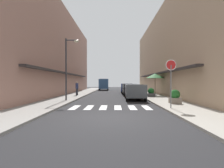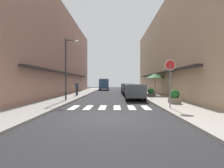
{
  "view_description": "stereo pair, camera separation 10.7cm",
  "coord_description": "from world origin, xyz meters",
  "px_view_note": "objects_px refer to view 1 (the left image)",
  "views": [
    {
      "loc": [
        0.25,
        -8.79,
        1.68
      ],
      "look_at": [
        -0.06,
        15.04,
        1.45
      ],
      "focal_mm": 30.12,
      "sensor_mm": 36.0,
      "label": 1
    },
    {
      "loc": [
        0.36,
        -8.79,
        1.68
      ],
      "look_at": [
        -0.06,
        15.04,
        1.45
      ],
      "focal_mm": 30.12,
      "sensor_mm": 36.0,
      "label": 2
    }
  ],
  "objects_px": {
    "pedestrian_walking_near": "(77,88)",
    "planter_midblock": "(151,93)",
    "street_lamp": "(68,62)",
    "planter_corner": "(175,97)",
    "parked_car_far": "(127,87)",
    "round_street_sign": "(171,71)",
    "delivery_van": "(104,83)",
    "parked_car_mid": "(130,88)",
    "parked_car_near": "(135,90)",
    "cafe_umbrella": "(155,76)"
  },
  "relations": [
    {
      "from": "parked_car_near",
      "to": "parked_car_mid",
      "type": "xyz_separation_m",
      "value": [
        0.0,
        5.54,
        0.0
      ]
    },
    {
      "from": "parked_car_mid",
      "to": "street_lamp",
      "type": "bearing_deg",
      "value": -129.77
    },
    {
      "from": "parked_car_mid",
      "to": "cafe_umbrella",
      "type": "height_order",
      "value": "cafe_umbrella"
    },
    {
      "from": "parked_car_near",
      "to": "cafe_umbrella",
      "type": "relative_size",
      "value": 1.65
    },
    {
      "from": "planter_corner",
      "to": "parked_car_mid",
      "type": "bearing_deg",
      "value": 104.99
    },
    {
      "from": "street_lamp",
      "to": "planter_corner",
      "type": "bearing_deg",
      "value": -15.24
    },
    {
      "from": "street_lamp",
      "to": "pedestrian_walking_near",
      "type": "relative_size",
      "value": 3.22
    },
    {
      "from": "planter_midblock",
      "to": "parked_car_near",
      "type": "bearing_deg",
      "value": -129.25
    },
    {
      "from": "pedestrian_walking_near",
      "to": "parked_car_near",
      "type": "bearing_deg",
      "value": 1.31
    },
    {
      "from": "cafe_umbrella",
      "to": "planter_midblock",
      "type": "relative_size",
      "value": 2.75
    },
    {
      "from": "parked_car_far",
      "to": "cafe_umbrella",
      "type": "distance_m",
      "value": 7.94
    },
    {
      "from": "parked_car_near",
      "to": "parked_car_far",
      "type": "distance_m",
      "value": 11.73
    },
    {
      "from": "round_street_sign",
      "to": "planter_corner",
      "type": "height_order",
      "value": "round_street_sign"
    },
    {
      "from": "street_lamp",
      "to": "pedestrian_walking_near",
      "type": "distance_m",
      "value": 6.55
    },
    {
      "from": "delivery_van",
      "to": "pedestrian_walking_near",
      "type": "relative_size",
      "value": 3.29
    },
    {
      "from": "parked_car_near",
      "to": "cafe_umbrella",
      "type": "height_order",
      "value": "cafe_umbrella"
    },
    {
      "from": "pedestrian_walking_near",
      "to": "planter_midblock",
      "type": "bearing_deg",
      "value": 22.59
    },
    {
      "from": "cafe_umbrella",
      "to": "planter_midblock",
      "type": "distance_m",
      "value": 2.91
    },
    {
      "from": "cafe_umbrella",
      "to": "parked_car_near",
      "type": "bearing_deg",
      "value": -122.67
    },
    {
      "from": "delivery_van",
      "to": "street_lamp",
      "type": "distance_m",
      "value": 24.13
    },
    {
      "from": "delivery_van",
      "to": "cafe_umbrella",
      "type": "height_order",
      "value": "cafe_umbrella"
    },
    {
      "from": "parked_car_near",
      "to": "delivery_van",
      "type": "relative_size",
      "value": 0.78
    },
    {
      "from": "parked_car_far",
      "to": "planter_corner",
      "type": "distance_m",
      "value": 15.82
    },
    {
      "from": "cafe_umbrella",
      "to": "round_street_sign",
      "type": "bearing_deg",
      "value": -97.37
    },
    {
      "from": "delivery_van",
      "to": "round_street_sign",
      "type": "distance_m",
      "value": 29.39
    },
    {
      "from": "parked_car_mid",
      "to": "delivery_van",
      "type": "height_order",
      "value": "delivery_van"
    },
    {
      "from": "cafe_umbrella",
      "to": "pedestrian_walking_near",
      "type": "height_order",
      "value": "cafe_umbrella"
    },
    {
      "from": "parked_car_near",
      "to": "planter_corner",
      "type": "height_order",
      "value": "parked_car_near"
    },
    {
      "from": "planter_corner",
      "to": "delivery_van",
      "type": "bearing_deg",
      "value": 104.42
    },
    {
      "from": "pedestrian_walking_near",
      "to": "round_street_sign",
      "type": "bearing_deg",
      "value": -17.81
    },
    {
      "from": "parked_car_far",
      "to": "round_street_sign",
      "type": "height_order",
      "value": "round_street_sign"
    },
    {
      "from": "cafe_umbrella",
      "to": "planter_corner",
      "type": "distance_m",
      "value": 8.57
    },
    {
      "from": "parked_car_mid",
      "to": "delivery_van",
      "type": "bearing_deg",
      "value": 104.09
    },
    {
      "from": "round_street_sign",
      "to": "pedestrian_walking_near",
      "type": "bearing_deg",
      "value": 125.79
    },
    {
      "from": "delivery_van",
      "to": "pedestrian_walking_near",
      "type": "distance_m",
      "value": 18.04
    },
    {
      "from": "parked_car_far",
      "to": "round_street_sign",
      "type": "relative_size",
      "value": 1.42
    },
    {
      "from": "round_street_sign",
      "to": "pedestrian_walking_near",
      "type": "height_order",
      "value": "round_street_sign"
    },
    {
      "from": "delivery_van",
      "to": "parked_car_far",
      "type": "bearing_deg",
      "value": -68.37
    },
    {
      "from": "parked_car_mid",
      "to": "planter_midblock",
      "type": "bearing_deg",
      "value": -57.38
    },
    {
      "from": "parked_car_near",
      "to": "planter_corner",
      "type": "xyz_separation_m",
      "value": [
        2.53,
        -3.89,
        -0.32
      ]
    },
    {
      "from": "street_lamp",
      "to": "cafe_umbrella",
      "type": "distance_m",
      "value": 10.74
    },
    {
      "from": "parked_car_mid",
      "to": "planter_corner",
      "type": "relative_size",
      "value": 4.25
    },
    {
      "from": "delivery_van",
      "to": "pedestrian_walking_near",
      "type": "height_order",
      "value": "delivery_van"
    },
    {
      "from": "parked_car_far",
      "to": "delivery_van",
      "type": "bearing_deg",
      "value": 111.63
    },
    {
      "from": "parked_car_far",
      "to": "cafe_umbrella",
      "type": "xyz_separation_m",
      "value": [
        2.87,
        -7.25,
        1.5
      ]
    },
    {
      "from": "parked_car_far",
      "to": "parked_car_mid",
      "type": "bearing_deg",
      "value": -90.0
    },
    {
      "from": "street_lamp",
      "to": "pedestrian_walking_near",
      "type": "height_order",
      "value": "street_lamp"
    },
    {
      "from": "cafe_umbrella",
      "to": "planter_midblock",
      "type": "height_order",
      "value": "cafe_umbrella"
    },
    {
      "from": "parked_car_far",
      "to": "round_street_sign",
      "type": "xyz_separation_m",
      "value": [
        1.46,
        -18.14,
        1.44
      ]
    },
    {
      "from": "delivery_van",
      "to": "planter_corner",
      "type": "bearing_deg",
      "value": -75.58
    }
  ]
}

